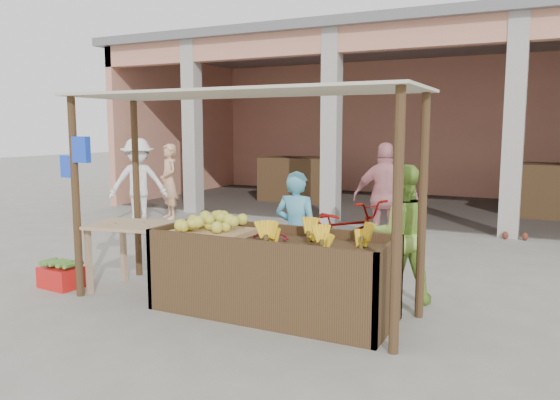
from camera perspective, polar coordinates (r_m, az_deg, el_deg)
The scene contains 18 objects.
ground at distance 6.27m, azimuth -5.00°, elevation -11.06°, with size 60.00×60.00×0.00m, color slate.
market_building at distance 14.34m, azimuth 14.20°, elevation 10.13°, with size 14.40×6.40×4.20m.
fruit_stall at distance 5.92m, azimuth -0.86°, elevation -8.12°, with size 2.60×0.95×0.80m, color #4B311E.
stall_awning at distance 6.00m, azimuth -5.04°, elevation 7.33°, with size 4.09×1.35×2.39m.
banana_heap at distance 5.57m, azimuth 3.45°, elevation -3.90°, with size 1.02×0.56×0.19m, color yellow, non-canonical shape.
melon_tray at distance 6.15m, azimuth -7.24°, elevation -2.78°, with size 0.84×0.73×0.22m.
berry_heap at distance 5.84m, azimuth -0.96°, elevation -3.61°, with size 0.42×0.34×0.13m, color maroon.
side_table at distance 6.83m, azimuth -14.86°, elevation -3.57°, with size 1.17×0.89×0.85m.
papaya_pile at distance 6.79m, azimuth -14.92°, elevation -1.66°, with size 0.63×0.36×0.18m, color #589631, non-canonical shape.
red_crate at distance 7.47m, azimuth -21.88°, elevation -7.48°, with size 0.51×0.36×0.26m, color red.
plantain_bundle at distance 7.42m, azimuth -21.94°, elevation -6.18°, with size 0.42×0.30×0.08m, color #548A32, non-canonical shape.
produce_sacks at distance 10.72m, azimuth 23.45°, elevation -2.31°, with size 0.73×0.69×0.56m.
vendor_blue at distance 6.65m, azimuth 1.72°, elevation -2.90°, with size 0.59×0.44×1.58m, color #56B2D4.
vendor_green at distance 6.39m, azimuth 12.49°, elevation -3.10°, with size 0.80×0.47×1.67m, color #90BF42.
motorcycle at distance 7.88m, azimuth 6.59°, elevation -3.24°, with size 2.02×0.70×1.06m, color #8B0906.
shopper_a at distance 11.50m, azimuth -14.60°, elevation 2.16°, with size 1.24×0.62×1.93m, color white.
shopper_b at distance 8.93m, azimuth 10.97°, elevation 0.63°, with size 1.11×0.59×1.89m, color pink.
shopper_e at distance 12.22m, azimuth -11.51°, elevation 2.06°, with size 0.64×0.49×1.72m, color #ECAB7F.
Camera 1 is at (3.10, -5.07, 2.00)m, focal length 35.00 mm.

